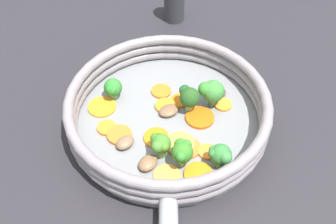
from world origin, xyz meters
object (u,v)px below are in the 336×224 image
object	(u,v)px
carrot_slice_5	(200,118)
broccoli_floret_1	(210,91)
carrot_slice_8	(102,107)
mushroom_piece_3	(169,110)
mushroom_piece_0	(125,143)
broccoli_floret_3	(160,144)
carrot_slice_7	(167,176)
skillet	(168,122)
carrot_slice_4	(199,174)
broccoli_floret_2	(182,151)
carrot_slice_0	(161,91)
carrot_slice_2	(179,101)
carrot_slice_10	(207,152)
broccoli_floret_5	(113,88)
carrot_slice_1	(156,138)
carrot_slice_9	(223,105)
broccoli_floret_0	(220,155)
mushroom_piece_2	(148,163)
mushroom_piece_1	(218,94)
carrot_slice_6	(188,148)
carrot_slice_3	(107,128)
carrot_slice_11	(119,134)
carrot_slice_12	(165,106)
broccoli_floret_4	(188,95)

from	to	relation	value
carrot_slice_5	broccoli_floret_1	world-z (taller)	broccoli_floret_1
carrot_slice_8	mushroom_piece_3	xyz separation A→B (m)	(0.06, 0.09, 0.00)
mushroom_piece_0	broccoli_floret_3	bearing A→B (deg)	44.73
carrot_slice_7	skillet	bearing A→B (deg)	153.07
skillet	broccoli_floret_1	world-z (taller)	broccoli_floret_1
carrot_slice_4	broccoli_floret_2	distance (m)	0.04
carrot_slice_0	carrot_slice_4	distance (m)	0.18
carrot_slice_2	mushroom_piece_0	world-z (taller)	mushroom_piece_0
skillet	carrot_slice_10	size ratio (longest dim) A/B	10.69
carrot_slice_5	carrot_slice_10	size ratio (longest dim) A/B	1.63
carrot_slice_4	carrot_slice_5	distance (m)	0.11
skillet	broccoli_floret_3	bearing A→B (deg)	-34.92
carrot_slice_10	broccoli_floret_5	world-z (taller)	broccoli_floret_5
carrot_slice_8	broccoli_floret_5	xyz separation A→B (m)	(-0.01, 0.03, 0.02)
carrot_slice_1	broccoli_floret_1	world-z (taller)	broccoli_floret_1
carrot_slice_8	carrot_slice_9	size ratio (longest dim) A/B	1.59
carrot_slice_8	mushroom_piece_3	bearing A→B (deg)	57.74
carrot_slice_7	carrot_slice_8	distance (m)	0.17
carrot_slice_1	carrot_slice_10	xyz separation A→B (m)	(0.06, 0.06, 0.00)
broccoli_floret_0	broccoli_floret_2	size ratio (longest dim) A/B	0.86
carrot_slice_1	carrot_slice_0	bearing A→B (deg)	150.18
broccoli_floret_1	mushroom_piece_2	world-z (taller)	broccoli_floret_1
skillet	mushroom_piece_2	size ratio (longest dim) A/B	9.38
broccoli_floret_2	mushroom_piece_2	xyz separation A→B (m)	(-0.02, -0.05, -0.02)
carrot_slice_9	broccoli_floret_1	size ratio (longest dim) A/B	0.58
skillet	carrot_slice_2	bearing A→B (deg)	126.77
carrot_slice_10	mushroom_piece_1	world-z (taller)	mushroom_piece_1
skillet	broccoli_floret_2	distance (m)	0.10
skillet	broccoli_floret_1	distance (m)	0.08
carrot_slice_10	mushroom_piece_0	distance (m)	0.12
carrot_slice_4	carrot_slice_8	world-z (taller)	same
carrot_slice_6	carrot_slice_3	bearing A→B (deg)	-133.24
carrot_slice_5	broccoli_floret_0	bearing A→B (deg)	-11.82
carrot_slice_4	broccoli_floret_0	xyz separation A→B (m)	(-0.00, 0.04, 0.02)
carrot_slice_11	broccoli_floret_1	xyz separation A→B (m)	(0.01, 0.16, 0.03)
broccoli_floret_0	mushroom_piece_1	xyz separation A→B (m)	(-0.12, 0.07, -0.02)
carrot_slice_6	carrot_slice_9	size ratio (longest dim) A/B	1.37
carrot_slice_12	broccoli_floret_3	world-z (taller)	broccoli_floret_3
carrot_slice_10	broccoli_floret_4	world-z (taller)	broccoli_floret_4
carrot_slice_1	carrot_slice_12	distance (m)	0.07
broccoli_floret_5	mushroom_piece_1	distance (m)	0.18
carrot_slice_7	broccoli_floret_1	world-z (taller)	broccoli_floret_1
carrot_slice_6	broccoli_floret_2	world-z (taller)	broccoli_floret_2
broccoli_floret_0	broccoli_floret_1	distance (m)	0.12
carrot_slice_1	mushroom_piece_0	bearing A→B (deg)	-100.59
carrot_slice_9	carrot_slice_10	xyz separation A→B (m)	(0.07, -0.07, -0.00)
carrot_slice_9	carrot_slice_4	bearing A→B (deg)	-45.60
carrot_slice_8	mushroom_piece_1	world-z (taller)	mushroom_piece_1
carrot_slice_7	carrot_slice_10	distance (m)	0.07
broccoli_floret_5	broccoli_floret_1	bearing A→B (deg)	58.31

